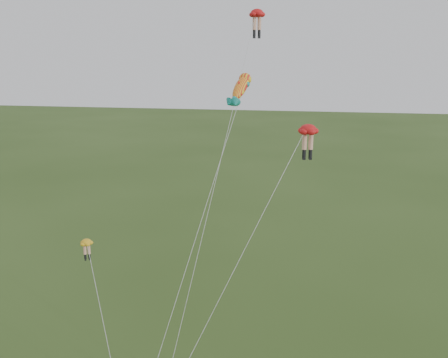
# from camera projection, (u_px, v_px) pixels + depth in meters

# --- Properties ---
(legs_kite_red_high) EXTENTS (4.83, 14.25, 23.55)m
(legs_kite_red_high) POSITION_uv_depth(u_px,v_px,m) (255.00, 23.00, 38.21)
(legs_kite_red_high) COLOR red
(legs_kite_red_high) RESTS_ON ground
(legs_kite_red_mid) EXTENTS (8.53, 10.94, 15.47)m
(legs_kite_red_mid) POSITION_uv_depth(u_px,v_px,m) (306.00, 135.00, 34.76)
(legs_kite_red_mid) COLOR red
(legs_kite_red_mid) RESTS_ON ground
(legs_kite_yellow) EXTENTS (5.39, 7.46, 7.62)m
(legs_kite_yellow) POSITION_uv_depth(u_px,v_px,m) (88.00, 251.00, 34.75)
(legs_kite_yellow) COLOR gold
(legs_kite_yellow) RESTS_ON ground
(fish_kite) EXTENTS (5.40, 9.90, 19.18)m
(fish_kite) POSITION_uv_depth(u_px,v_px,m) (240.00, 89.00, 33.21)
(fish_kite) COLOR yellow
(fish_kite) RESTS_ON ground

